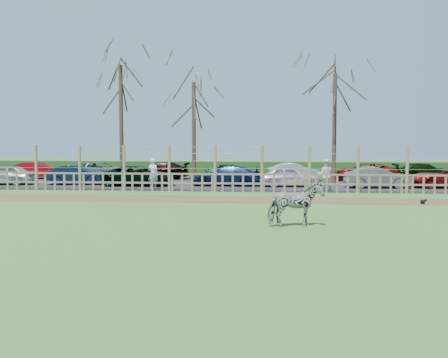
# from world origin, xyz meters

# --- Properties ---
(ground) EXTENTS (120.00, 120.00, 0.00)m
(ground) POSITION_xyz_m (0.00, 0.00, 0.00)
(ground) COLOR #5C9041
(ground) RESTS_ON ground
(dirt_strip) EXTENTS (34.00, 2.80, 0.01)m
(dirt_strip) POSITION_xyz_m (0.00, 4.50, 0.01)
(dirt_strip) COLOR brown
(dirt_strip) RESTS_ON ground
(asphalt) EXTENTS (44.00, 13.00, 0.04)m
(asphalt) POSITION_xyz_m (0.00, 14.50, 0.02)
(asphalt) COLOR #232326
(asphalt) RESTS_ON ground
(hedge) EXTENTS (46.00, 2.00, 1.10)m
(hedge) POSITION_xyz_m (0.00, 21.50, 0.55)
(hedge) COLOR #1E4716
(hedge) RESTS_ON ground
(fence) EXTENTS (30.16, 0.16, 2.50)m
(fence) POSITION_xyz_m (0.00, 8.00, 0.80)
(fence) COLOR brown
(fence) RESTS_ON ground
(tree_left) EXTENTS (4.80, 4.80, 7.88)m
(tree_left) POSITION_xyz_m (-6.50, 12.50, 5.62)
(tree_left) COLOR #3D2B1E
(tree_left) RESTS_ON ground
(tree_mid) EXTENTS (4.80, 4.80, 6.83)m
(tree_mid) POSITION_xyz_m (-2.00, 13.50, 4.87)
(tree_mid) COLOR #3D2B1E
(tree_mid) RESTS_ON ground
(tree_right) EXTENTS (4.80, 4.80, 7.35)m
(tree_right) POSITION_xyz_m (7.00, 14.00, 5.24)
(tree_right) COLOR #3D2B1E
(tree_right) RESTS_ON ground
(zebra) EXTENTS (1.85, 1.26, 1.43)m
(zebra) POSITION_xyz_m (3.75, -2.83, 0.71)
(zebra) COLOR gray
(zebra) RESTS_ON ground
(visitor_a) EXTENTS (0.71, 0.56, 1.72)m
(visitor_a) POSITION_xyz_m (-3.53, 8.53, 0.90)
(visitor_a) COLOR silver
(visitor_a) RESTS_ON asphalt
(visitor_b) EXTENTS (0.88, 0.71, 1.72)m
(visitor_b) POSITION_xyz_m (5.89, 8.56, 0.90)
(visitor_b) COLOR silver
(visitor_b) RESTS_ON asphalt
(crow) EXTENTS (0.28, 0.21, 0.23)m
(crow) POSITION_xyz_m (9.51, 3.47, 0.11)
(crow) COLOR black
(crow) RESTS_ON ground
(car_0) EXTENTS (3.67, 1.85, 1.20)m
(car_0) POSITION_xyz_m (-13.38, 10.74, 0.64)
(car_0) COLOR #AEBFB4
(car_0) RESTS_ON asphalt
(car_1) EXTENTS (3.78, 1.76, 1.20)m
(car_1) POSITION_xyz_m (-9.00, 11.26, 0.64)
(car_1) COLOR #0C1B3D
(car_1) RESTS_ON asphalt
(car_2) EXTENTS (4.34, 2.04, 1.20)m
(car_2) POSITION_xyz_m (-4.98, 10.79, 0.64)
(car_2) COLOR black
(car_2) RESTS_ON asphalt
(car_3) EXTENTS (4.16, 1.75, 1.20)m
(car_3) POSITION_xyz_m (0.32, 11.35, 0.64)
(car_3) COLOR #101F47
(car_3) RESTS_ON asphalt
(car_4) EXTENTS (3.61, 1.64, 1.20)m
(car_4) POSITION_xyz_m (4.05, 11.02, 0.64)
(car_4) COLOR silver
(car_4) RESTS_ON asphalt
(car_5) EXTENTS (3.72, 1.53, 1.20)m
(car_5) POSITION_xyz_m (9.05, 10.66, 0.64)
(car_5) COLOR slate
(car_5) RESTS_ON asphalt
(car_6) EXTENTS (4.32, 2.00, 1.20)m
(car_6) POSITION_xyz_m (13.09, 11.17, 0.64)
(car_6) COLOR maroon
(car_6) RESTS_ON asphalt
(car_7) EXTENTS (3.66, 1.33, 1.20)m
(car_7) POSITION_xyz_m (-13.83, 15.84, 0.64)
(car_7) COLOR maroon
(car_7) RESTS_ON asphalt
(car_8) EXTENTS (4.43, 2.24, 1.20)m
(car_8) POSITION_xyz_m (-9.26, 16.25, 0.64)
(car_8) COLOR slate
(car_8) RESTS_ON asphalt
(car_9) EXTENTS (4.24, 1.95, 1.20)m
(car_9) POSITION_xyz_m (-4.89, 16.31, 0.64)
(car_9) COLOR black
(car_9) RESTS_ON asphalt
(car_10) EXTENTS (3.68, 1.89, 1.20)m
(car_10) POSITION_xyz_m (0.18, 15.62, 0.64)
(car_10) COLOR #0E4C27
(car_10) RESTS_ON asphalt
(car_11) EXTENTS (3.75, 1.62, 1.20)m
(car_11) POSITION_xyz_m (4.58, 15.63, 0.64)
(car_11) COLOR #B2B5BF
(car_11) RESTS_ON asphalt
(car_12) EXTENTS (4.44, 2.28, 1.20)m
(car_12) POSITION_xyz_m (9.35, 16.19, 0.64)
(car_12) COLOR maroon
(car_12) RESTS_ON asphalt
(car_13) EXTENTS (4.27, 2.05, 1.20)m
(car_13) POSITION_xyz_m (13.32, 16.04, 0.64)
(car_13) COLOR black
(car_13) RESTS_ON asphalt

